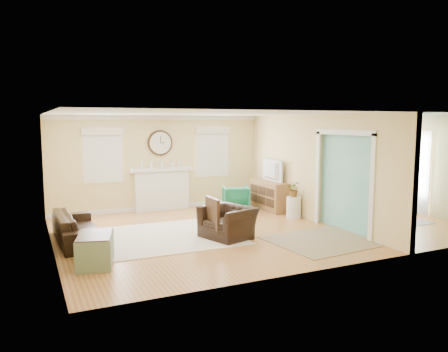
{
  "coord_description": "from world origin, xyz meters",
  "views": [
    {
      "loc": [
        -4.92,
        -8.64,
        2.43
      ],
      "look_at": [
        -0.8,
        0.3,
        1.2
      ],
      "focal_mm": 35.0,
      "sensor_mm": 36.0,
      "label": 1
    }
  ],
  "objects": [
    {
      "name": "floor",
      "position": [
        0.0,
        0.0,
        0.0
      ],
      "size": [
        9.0,
        9.0,
        0.0
      ],
      "primitive_type": "plane",
      "color": "#A26231",
      "rests_on": "ground"
    },
    {
      "name": "wall_back",
      "position": [
        0.0,
        3.0,
        1.3
      ],
      "size": [
        9.0,
        0.02,
        2.6
      ],
      "primitive_type": "cube",
      "color": "#D8C57E",
      "rests_on": "ground"
    },
    {
      "name": "wall_front",
      "position": [
        0.0,
        -3.0,
        1.3
      ],
      "size": [
        9.0,
        0.02,
        2.6
      ],
      "primitive_type": "cube",
      "color": "#D8C57E",
      "rests_on": "ground"
    },
    {
      "name": "wall_left",
      "position": [
        -4.5,
        0.0,
        1.3
      ],
      "size": [
        0.02,
        6.0,
        2.6
      ],
      "primitive_type": "cube",
      "color": "#D8C57E",
      "rests_on": "ground"
    },
    {
      "name": "wall_right",
      "position": [
        4.5,
        0.0,
        1.3
      ],
      "size": [
        0.02,
        6.0,
        2.6
      ],
      "primitive_type": "cube",
      "color": "#D8C57E",
      "rests_on": "ground"
    },
    {
      "name": "ceiling",
      "position": [
        0.0,
        0.0,
        2.6
      ],
      "size": [
        9.0,
        6.0,
        0.02
      ],
      "primitive_type": "cube",
      "color": "white",
      "rests_on": "wall_back"
    },
    {
      "name": "partition",
      "position": [
        1.51,
        0.28,
        1.36
      ],
      "size": [
        0.17,
        6.0,
        2.6
      ],
      "color": "#D8C57E",
      "rests_on": "ground"
    },
    {
      "name": "fireplace",
      "position": [
        -1.5,
        2.88,
        0.6
      ],
      "size": [
        1.7,
        0.3,
        1.17
      ],
      "color": "white",
      "rests_on": "ground"
    },
    {
      "name": "wall_clock",
      "position": [
        -1.5,
        2.97,
        1.85
      ],
      "size": [
        0.7,
        0.07,
        0.7
      ],
      "color": "#412A1B",
      "rests_on": "wall_back"
    },
    {
      "name": "window_left",
      "position": [
        -3.05,
        2.95,
        1.66
      ],
      "size": [
        1.05,
        0.13,
        1.42
      ],
      "color": "white",
      "rests_on": "wall_back"
    },
    {
      "name": "window_right",
      "position": [
        0.05,
        2.95,
        1.66
      ],
      "size": [
        1.05,
        0.13,
        1.42
      ],
      "color": "white",
      "rests_on": "wall_back"
    },
    {
      "name": "french_doors",
      "position": [
        4.45,
        0.0,
        1.1
      ],
      "size": [
        0.06,
        1.7,
        2.2
      ],
      "color": "white",
      "rests_on": "ground"
    },
    {
      "name": "pendant",
      "position": [
        3.0,
        0.0,
        2.2
      ],
      "size": [
        0.3,
        0.3,
        0.55
      ],
      "color": "gold",
      "rests_on": "ceiling"
    },
    {
      "name": "rug_cream",
      "position": [
        -2.29,
        0.08,
        0.01
      ],
      "size": [
        3.02,
        2.63,
        0.02
      ],
      "primitive_type": "cube",
      "rotation": [
        0.0,
        0.0,
        -0.01
      ],
      "color": "beige",
      "rests_on": "floor"
    },
    {
      "name": "rug_jute",
      "position": [
        0.63,
        -1.58,
        0.01
      ],
      "size": [
        2.33,
        1.98,
        0.01
      ],
      "primitive_type": "cube",
      "rotation": [
        0.0,
        0.0,
        0.09
      ],
      "color": "#92845F",
      "rests_on": "floor"
    },
    {
      "name": "rug_grey",
      "position": [
        2.84,
        -0.07,
        0.01
      ],
      "size": [
        2.26,
        2.82,
        0.01
      ],
      "primitive_type": "cube",
      "color": "gray",
      "rests_on": "floor"
    },
    {
      "name": "sofa",
      "position": [
        -3.99,
        0.44,
        0.3
      ],
      "size": [
        0.88,
        2.09,
        0.6
      ],
      "primitive_type": "imported",
      "rotation": [
        0.0,
        0.0,
        1.61
      ],
      "color": "black",
      "rests_on": "floor"
    },
    {
      "name": "eames_chair",
      "position": [
        -1.1,
        -0.54,
        0.33
      ],
      "size": [
        1.16,
        1.25,
        0.66
      ],
      "primitive_type": "imported",
      "rotation": [
        0.0,
        0.0,
        -1.25
      ],
      "color": "black",
      "rests_on": "floor"
    },
    {
      "name": "green_chair",
      "position": [
        0.39,
        2.1,
        0.33
      ],
      "size": [
        0.89,
        0.9,
        0.65
      ],
      "primitive_type": "imported",
      "rotation": [
        0.0,
        0.0,
        2.82
      ],
      "color": "#1A7154",
      "rests_on": "floor"
    },
    {
      "name": "trunk",
      "position": [
        -3.89,
        -1.17,
        0.27
      ],
      "size": [
        0.77,
        1.03,
        0.53
      ],
      "color": "gray",
      "rests_on": "floor"
    },
    {
      "name": "credenza",
      "position": [
        1.23,
        1.67,
        0.4
      ],
      "size": [
        0.5,
        1.47,
        0.8
      ],
      "color": "olive",
      "rests_on": "floor"
    },
    {
      "name": "tv",
      "position": [
        1.21,
        1.67,
        1.09
      ],
      "size": [
        0.16,
        1.03,
        0.59
      ],
      "primitive_type": "imported",
      "rotation": [
        0.0,
        0.0,
        1.54
      ],
      "color": "black",
      "rests_on": "credenza"
    },
    {
      "name": "garden_stool",
      "position": [
        1.24,
        0.5,
        0.27
      ],
      "size": [
        0.37,
        0.37,
        0.54
      ],
      "primitive_type": "cylinder",
      "color": "white",
      "rests_on": "floor"
    },
    {
      "name": "potted_plant",
      "position": [
        1.24,
        0.5,
        0.74
      ],
      "size": [
        0.47,
        0.48,
        0.4
      ],
      "primitive_type": "imported",
      "rotation": [
        0.0,
        0.0,
        5.43
      ],
      "color": "#337F33",
      "rests_on": "garden_stool"
    },
    {
      "name": "dining_table",
      "position": [
        2.84,
        -0.07,
        0.31
      ],
      "size": [
        1.15,
        1.86,
        0.62
      ],
      "primitive_type": "imported",
      "rotation": [
        0.0,
        0.0,
        1.47
      ],
      "color": "#412A1B",
      "rests_on": "floor"
    },
    {
      "name": "dining_chair_n",
      "position": [
        2.85,
        1.09,
        0.52
      ],
      "size": [
        0.43,
        0.43,
        0.88
      ],
      "color": "gray",
      "rests_on": "floor"
    },
    {
      "name": "dining_chair_s",
      "position": [
        2.89,
        -1.12,
        0.53
      ],
      "size": [
        0.42,
        0.42,
        0.91
      ],
      "color": "gray",
      "rests_on": "floor"
    },
    {
      "name": "dining_chair_w",
      "position": [
        2.27,
        -0.15,
        0.54
      ],
      "size": [
        0.46,
        0.46,
        0.91
      ],
      "color": "white",
      "rests_on": "floor"
    },
    {
      "name": "dining_chair_e",
      "position": [
        3.43,
        0.02,
        0.53
      ],
      "size": [
        0.41,
        0.41,
        0.9
      ],
      "color": "gray",
      "rests_on": "floor"
    }
  ]
}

